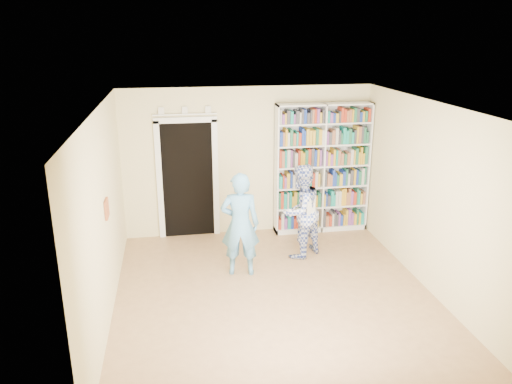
% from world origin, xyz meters
% --- Properties ---
extents(floor, '(5.00, 5.00, 0.00)m').
position_xyz_m(floor, '(0.00, 0.00, 0.00)').
color(floor, '#946B47').
rests_on(floor, ground).
extents(ceiling, '(5.00, 5.00, 0.00)m').
position_xyz_m(ceiling, '(0.00, 0.00, 2.70)').
color(ceiling, white).
rests_on(ceiling, wall_back).
extents(wall_back, '(4.50, 0.00, 4.50)m').
position_xyz_m(wall_back, '(0.00, 2.50, 1.35)').
color(wall_back, beige).
rests_on(wall_back, floor).
extents(wall_left, '(0.00, 5.00, 5.00)m').
position_xyz_m(wall_left, '(-2.25, 0.00, 1.35)').
color(wall_left, beige).
rests_on(wall_left, floor).
extents(wall_right, '(0.00, 5.00, 5.00)m').
position_xyz_m(wall_right, '(2.25, 0.00, 1.35)').
color(wall_right, beige).
rests_on(wall_right, floor).
extents(bookshelf, '(1.74, 0.33, 2.40)m').
position_xyz_m(bookshelf, '(1.35, 2.34, 1.21)').
color(bookshelf, white).
rests_on(bookshelf, floor).
extents(doorway, '(1.10, 0.08, 2.43)m').
position_xyz_m(doorway, '(-1.10, 2.48, 1.18)').
color(doorway, black).
rests_on(doorway, floor).
extents(wall_art, '(0.03, 0.25, 0.25)m').
position_xyz_m(wall_art, '(-2.23, 0.20, 1.40)').
color(wall_art, brown).
rests_on(wall_art, wall_left).
extents(man_blue, '(0.65, 0.48, 1.63)m').
position_xyz_m(man_blue, '(-0.39, 0.81, 0.82)').
color(man_blue, '#5898C5').
rests_on(man_blue, floor).
extents(man_plaid, '(0.97, 0.92, 1.58)m').
position_xyz_m(man_plaid, '(0.68, 1.28, 0.79)').
color(man_plaid, '#33479B').
rests_on(man_plaid, floor).
extents(paper_sheet, '(0.17, 0.12, 0.28)m').
position_xyz_m(paper_sheet, '(0.80, 1.08, 0.95)').
color(paper_sheet, white).
rests_on(paper_sheet, man_plaid).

